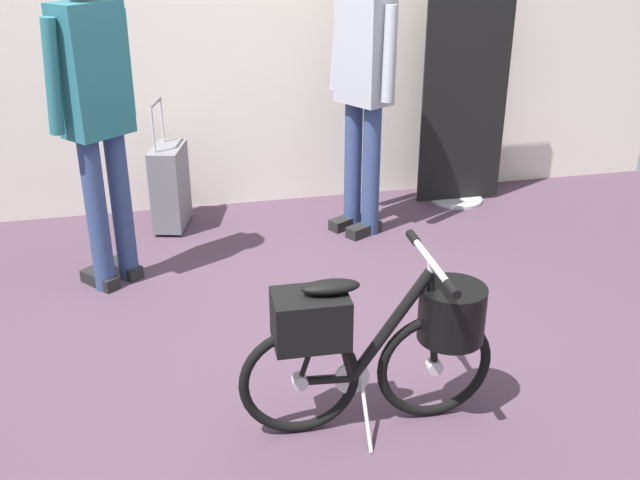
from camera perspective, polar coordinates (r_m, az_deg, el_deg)
ground_plane at (r=3.38m, az=0.01°, el=-9.78°), size 6.10×6.10×0.00m
floor_banner_stand at (r=5.13m, az=11.08°, el=9.79°), size 0.60×0.36×1.47m
folding_bike_foreground at (r=2.85m, az=4.75°, el=-7.57°), size 1.01×0.53×0.72m
visitor_near_wall at (r=4.47m, az=3.42°, el=12.51°), size 0.37×0.47×1.71m
visitor_browsing at (r=3.90m, az=-17.01°, el=10.15°), size 0.42×0.39×1.74m
rolling_suitcase at (r=4.79m, az=-11.54°, el=4.13°), size 0.27×0.39×0.83m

